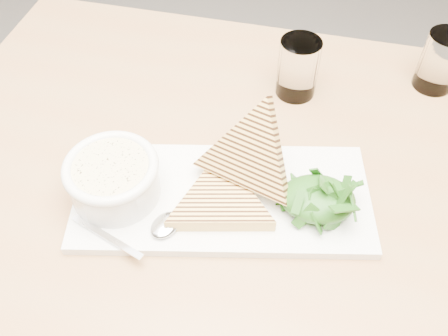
# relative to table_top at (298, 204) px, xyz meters

# --- Properties ---
(table_top) EXTENTS (1.34, 0.97, 0.04)m
(table_top) POSITION_rel_table_top_xyz_m (0.00, 0.00, 0.00)
(table_top) COLOR #98663C
(table_top) RESTS_ON ground
(table_leg_bl) EXTENTS (0.06, 0.06, 0.70)m
(table_leg_bl) POSITION_rel_table_top_xyz_m (-0.57, 0.36, -0.37)
(table_leg_bl) COLOR #98663C
(table_leg_bl) RESTS_ON ground
(platter) EXTENTS (0.44, 0.23, 0.01)m
(platter) POSITION_rel_table_top_xyz_m (-0.11, -0.02, 0.03)
(platter) COLOR white
(platter) RESTS_ON table_top
(soup_bowl) EXTENTS (0.13, 0.13, 0.05)m
(soup_bowl) POSITION_rel_table_top_xyz_m (-0.26, -0.03, 0.06)
(soup_bowl) COLOR white
(soup_bowl) RESTS_ON platter
(soup) EXTENTS (0.11, 0.11, 0.01)m
(soup) POSITION_rel_table_top_xyz_m (-0.26, -0.03, 0.09)
(soup) COLOR beige
(soup) RESTS_ON soup_bowl
(bowl_rim) EXTENTS (0.13, 0.13, 0.01)m
(bowl_rim) POSITION_rel_table_top_xyz_m (-0.26, -0.03, 0.09)
(bowl_rim) COLOR white
(bowl_rim) RESTS_ON soup_bowl
(sandwich_flat) EXTENTS (0.19, 0.19, 0.02)m
(sandwich_flat) POSITION_rel_table_top_xyz_m (-0.11, -0.04, 0.05)
(sandwich_flat) COLOR #D9A954
(sandwich_flat) RESTS_ON platter
(sandwich_lean) EXTENTS (0.23, 0.23, 0.20)m
(sandwich_lean) POSITION_rel_table_top_xyz_m (-0.08, 0.01, 0.09)
(sandwich_lean) COLOR #D9A954
(sandwich_lean) RESTS_ON sandwich_flat
(salad_base) EXTENTS (0.11, 0.08, 0.04)m
(salad_base) POSITION_rel_table_top_xyz_m (0.02, -0.03, 0.06)
(salad_base) COLOR black
(salad_base) RESTS_ON platter
(arugula_pile) EXTENTS (0.11, 0.10, 0.05)m
(arugula_pile) POSITION_rel_table_top_xyz_m (0.02, -0.03, 0.06)
(arugula_pile) COLOR #2E721B
(arugula_pile) RESTS_ON platter
(spoon_bowl) EXTENTS (0.05, 0.06, 0.01)m
(spoon_bowl) POSITION_rel_table_top_xyz_m (-0.18, -0.09, 0.04)
(spoon_bowl) COLOR silver
(spoon_bowl) RESTS_ON platter
(spoon_handle) EXTENTS (0.11, 0.06, 0.00)m
(spoon_handle) POSITION_rel_table_top_xyz_m (-0.26, -0.11, 0.04)
(spoon_handle) COLOR silver
(spoon_handle) RESTS_ON platter
(glass_near) EXTENTS (0.07, 0.07, 0.11)m
(glass_near) POSITION_rel_table_top_xyz_m (-0.01, 0.23, 0.07)
(glass_near) COLOR white
(glass_near) RESTS_ON table_top
(glass_far) EXTENTS (0.07, 0.07, 0.10)m
(glass_far) POSITION_rel_table_top_xyz_m (0.23, 0.28, 0.07)
(glass_far) COLOR white
(glass_far) RESTS_ON table_top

